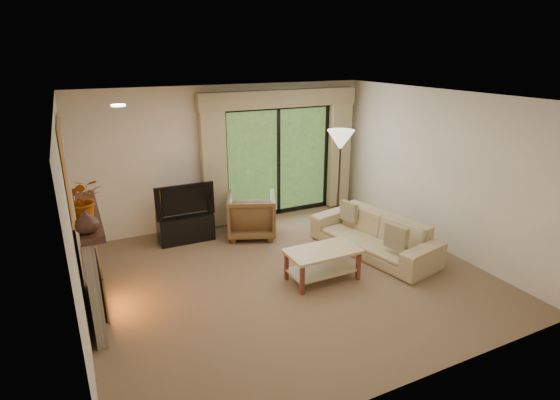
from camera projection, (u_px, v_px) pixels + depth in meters
name	position (u px, v px, depth m)	size (l,w,h in m)	color
floor	(289.00, 276.00, 6.48)	(5.50, 5.50, 0.00)	brown
ceiling	(290.00, 97.00, 5.63)	(5.50, 5.50, 0.00)	white
wall_back	(229.00, 156.00, 8.18)	(5.00, 5.00, 0.00)	beige
wall_front	(415.00, 270.00, 3.93)	(5.00, 5.00, 0.00)	beige
wall_left	(73.00, 225.00, 4.92)	(5.00, 5.00, 0.00)	beige
wall_right	(438.00, 170.00, 7.19)	(5.00, 5.00, 0.00)	beige
fireplace	(91.00, 265.00, 5.34)	(0.24, 1.70, 1.37)	gray
mirror	(66.00, 165.00, 4.90)	(0.07, 1.45, 1.02)	tan
sliding_door	(278.00, 161.00, 8.62)	(2.26, 0.10, 2.16)	black
curtain_left	(214.00, 165.00, 7.94)	(0.45, 0.18, 2.35)	tan
curtain_right	(339.00, 151.00, 9.05)	(0.45, 0.18, 2.35)	tan
cornice	(280.00, 99.00, 8.15)	(3.20, 0.24, 0.32)	#9C8B64
media_console	(186.00, 228.00, 7.63)	(0.94, 0.42, 0.47)	black
tv	(184.00, 199.00, 7.46)	(1.01, 0.13, 0.58)	black
armchair	(252.00, 215.00, 7.79)	(0.83, 0.85, 0.78)	brown
sofa	(373.00, 235.00, 7.13)	(2.16, 0.84, 0.63)	tan
pillow_near	(396.00, 237.00, 6.50)	(0.10, 0.38, 0.38)	brown
pillow_far	(349.00, 212.00, 7.56)	(0.09, 0.34, 0.34)	brown
coffee_table	(322.00, 265.00, 6.31)	(1.05, 0.58, 0.47)	tan
floor_lamp	(339.00, 180.00, 8.02)	(0.49, 0.49, 1.83)	beige
vase	(86.00, 221.00, 4.51)	(0.25, 0.25, 0.26)	#392119
branches	(82.00, 199.00, 4.80)	(0.45, 0.39, 0.50)	#AD4909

